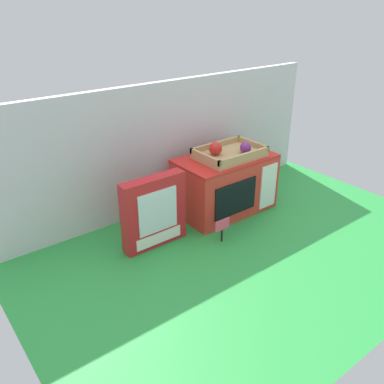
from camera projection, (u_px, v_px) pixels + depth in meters
The scene contains 6 objects.
ground_plane at pixel (203, 221), 1.79m from camera, with size 1.70×1.70×0.00m, color green.
display_back_panel at pixel (171, 145), 1.83m from camera, with size 1.61×0.03×0.57m, color silver.
toy_microwave at pixel (225, 184), 1.83m from camera, with size 0.43×0.26×0.26m.
food_groups_crate at pixel (229, 153), 1.77m from camera, with size 0.29×0.19×0.08m.
cookie_set_box at pixel (154, 212), 1.57m from camera, with size 0.26×0.06×0.29m.
price_sign at pixel (222, 227), 1.61m from camera, with size 0.07×0.01×0.10m.
Camera 1 is at (-0.99, -1.20, 0.90)m, focal length 38.22 mm.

